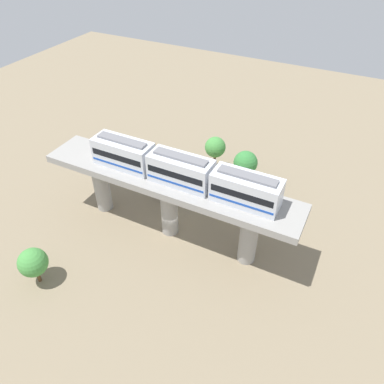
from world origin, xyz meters
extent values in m
plane|color=#84755B|center=(0.00, 0.00, 0.00)|extent=(120.00, 120.00, 0.00)
cylinder|color=#999691|center=(0.00, -9.38, 3.45)|extent=(1.90, 1.90, 6.90)
cylinder|color=#999691|center=(0.00, 0.00, 3.45)|extent=(1.90, 1.90, 6.90)
cylinder|color=#999691|center=(0.00, 9.38, 3.45)|extent=(1.90, 1.90, 6.90)
cube|color=#999691|center=(0.00, 0.00, 7.30)|extent=(5.20, 28.85, 0.80)
cube|color=silver|center=(0.00, -8.53, 9.20)|extent=(2.60, 6.60, 3.00)
cube|color=black|center=(0.00, -8.53, 9.45)|extent=(2.64, 6.07, 0.70)
cube|color=#1947B2|center=(0.00, -8.53, 8.45)|extent=(2.64, 6.34, 0.24)
cube|color=slate|center=(0.00, -8.53, 10.82)|extent=(1.10, 5.61, 0.24)
cube|color=silver|center=(0.00, -1.58, 9.20)|extent=(2.60, 6.60, 3.00)
cube|color=black|center=(0.00, -1.58, 9.45)|extent=(2.64, 6.07, 0.70)
cube|color=#1947B2|center=(0.00, -1.58, 8.45)|extent=(2.64, 6.34, 0.24)
cube|color=slate|center=(0.00, -1.58, 10.82)|extent=(1.10, 5.61, 0.24)
cube|color=silver|center=(0.00, 5.37, 9.20)|extent=(2.60, 6.60, 3.00)
cube|color=black|center=(0.00, 5.37, 9.45)|extent=(2.64, 6.07, 0.70)
cube|color=#1947B2|center=(0.00, 5.37, 8.45)|extent=(2.64, 6.34, 0.24)
cube|color=slate|center=(0.00, 5.37, 10.82)|extent=(1.10, 5.61, 0.24)
cube|color=black|center=(5.99, 4.24, 0.50)|extent=(2.53, 4.46, 1.00)
cube|color=black|center=(5.99, 4.39, 1.38)|extent=(2.03, 2.56, 0.76)
cube|color=yellow|center=(7.20, -5.07, 0.50)|extent=(2.55, 4.46, 1.00)
cube|color=black|center=(7.20, -4.92, 1.38)|extent=(2.04, 2.56, 0.76)
cylinder|color=brown|center=(-12.29, 8.34, 1.00)|extent=(0.36, 0.36, 2.00)
sphere|color=#479342|center=(-12.29, 8.34, 2.81)|extent=(2.91, 2.91, 2.91)
cylinder|color=brown|center=(13.61, 0.47, 1.50)|extent=(0.36, 0.36, 2.99)
sphere|color=#479342|center=(13.61, 0.47, 3.78)|extent=(2.86, 2.86, 2.86)
cylinder|color=brown|center=(13.07, -4.21, 1.04)|extent=(0.36, 0.36, 2.08)
sphere|color=#38843D|center=(13.07, -4.21, 2.96)|extent=(3.21, 3.21, 3.21)
camera|label=1|loc=(-26.53, -16.29, 30.87)|focal=34.73mm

